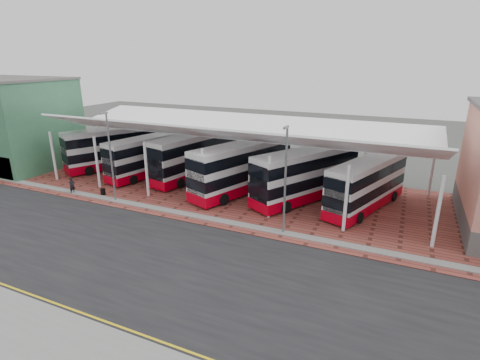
{
  "coord_description": "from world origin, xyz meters",
  "views": [
    {
      "loc": [
        9.49,
        -17.95,
        12.49
      ],
      "look_at": [
        -1.95,
        7.22,
        3.37
      ],
      "focal_mm": 28.0,
      "sensor_mm": 36.0,
      "label": 1
    }
  ],
  "objects_px": {
    "bus_1": "(150,156)",
    "bus_2": "(195,156)",
    "bus_0": "(115,148)",
    "bus_3": "(242,168)",
    "pedestrian": "(72,186)",
    "bus_4": "(306,175)",
    "bus_5": "(367,185)"
  },
  "relations": [
    {
      "from": "bus_1",
      "to": "bus_3",
      "type": "height_order",
      "value": "bus_3"
    },
    {
      "from": "bus_2",
      "to": "bus_5",
      "type": "relative_size",
      "value": 1.12
    },
    {
      "from": "bus_3",
      "to": "pedestrian",
      "type": "height_order",
      "value": "bus_3"
    },
    {
      "from": "bus_2",
      "to": "pedestrian",
      "type": "xyz_separation_m",
      "value": [
        -8.0,
        -9.37,
        -1.56
      ]
    },
    {
      "from": "bus_0",
      "to": "pedestrian",
      "type": "distance_m",
      "value": 9.31
    },
    {
      "from": "bus_0",
      "to": "pedestrian",
      "type": "relative_size",
      "value": 7.07
    },
    {
      "from": "bus_2",
      "to": "bus_3",
      "type": "bearing_deg",
      "value": -6.28
    },
    {
      "from": "bus_0",
      "to": "bus_2",
      "type": "relative_size",
      "value": 0.95
    },
    {
      "from": "bus_1",
      "to": "bus_5",
      "type": "relative_size",
      "value": 1.01
    },
    {
      "from": "bus_1",
      "to": "bus_2",
      "type": "xyz_separation_m",
      "value": [
        4.95,
        1.29,
        0.22
      ]
    },
    {
      "from": "bus_2",
      "to": "bus_3",
      "type": "xyz_separation_m",
      "value": [
        6.45,
        -2.12,
        0.0
      ]
    },
    {
      "from": "bus_0",
      "to": "bus_2",
      "type": "distance_m",
      "value": 10.53
    },
    {
      "from": "bus_1",
      "to": "bus_3",
      "type": "bearing_deg",
      "value": 8.95
    },
    {
      "from": "bus_4",
      "to": "pedestrian",
      "type": "distance_m",
      "value": 22.0
    },
    {
      "from": "pedestrian",
      "to": "bus_0",
      "type": "bearing_deg",
      "value": 24.29
    },
    {
      "from": "bus_2",
      "to": "bus_0",
      "type": "bearing_deg",
      "value": -165.12
    },
    {
      "from": "bus_0",
      "to": "bus_1",
      "type": "xyz_separation_m",
      "value": [
        5.56,
        -0.75,
        -0.17
      ]
    },
    {
      "from": "bus_2",
      "to": "bus_3",
      "type": "distance_m",
      "value": 6.79
    },
    {
      "from": "bus_0",
      "to": "bus_3",
      "type": "height_order",
      "value": "bus_3"
    },
    {
      "from": "bus_5",
      "to": "bus_2",
      "type": "bearing_deg",
      "value": -165.82
    },
    {
      "from": "bus_1",
      "to": "bus_2",
      "type": "relative_size",
      "value": 0.9
    },
    {
      "from": "bus_1",
      "to": "pedestrian",
      "type": "height_order",
      "value": "bus_1"
    },
    {
      "from": "bus_3",
      "to": "bus_4",
      "type": "distance_m",
      "value": 6.13
    },
    {
      "from": "pedestrian",
      "to": "bus_4",
      "type": "bearing_deg",
      "value": -61.16
    },
    {
      "from": "bus_5",
      "to": "pedestrian",
      "type": "distance_m",
      "value": 27.01
    },
    {
      "from": "bus_3",
      "to": "pedestrian",
      "type": "distance_m",
      "value": 16.24
    },
    {
      "from": "bus_3",
      "to": "bus_5",
      "type": "distance_m",
      "value": 11.38
    },
    {
      "from": "bus_3",
      "to": "pedestrian",
      "type": "xyz_separation_m",
      "value": [
        -14.45,
        -7.25,
        -1.57
      ]
    },
    {
      "from": "pedestrian",
      "to": "bus_1",
      "type": "bearing_deg",
      "value": -12.27
    },
    {
      "from": "bus_0",
      "to": "bus_2",
      "type": "xyz_separation_m",
      "value": [
        10.52,
        0.54,
        0.05
      ]
    },
    {
      "from": "bus_4",
      "to": "bus_2",
      "type": "bearing_deg",
      "value": -159.1
    },
    {
      "from": "bus_1",
      "to": "bus_4",
      "type": "bearing_deg",
      "value": 11.78
    }
  ]
}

